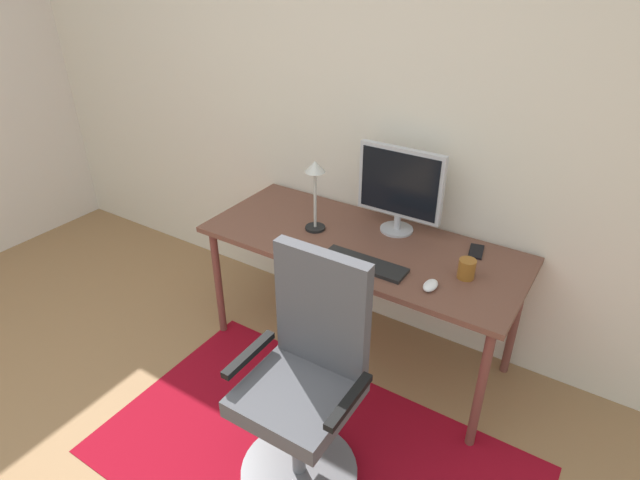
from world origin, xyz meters
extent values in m
cube|color=silver|center=(0.00, 2.20, 1.30)|extent=(6.00, 0.10, 2.60)
cube|color=maroon|center=(0.53, 0.99, 0.00)|extent=(2.00, 1.18, 0.01)
cube|color=brown|center=(0.34, 1.78, 0.72)|extent=(1.70, 0.71, 0.03)
cylinder|color=brown|center=(-0.45, 1.48, 0.35)|extent=(0.04, 0.04, 0.71)
cylinder|color=brown|center=(1.13, 1.48, 0.35)|extent=(0.04, 0.04, 0.71)
cylinder|color=brown|center=(-0.45, 2.07, 0.35)|extent=(0.04, 0.04, 0.71)
cylinder|color=brown|center=(1.13, 2.07, 0.35)|extent=(0.04, 0.04, 0.71)
cylinder|color=#B2B2B7|center=(0.44, 1.99, 0.75)|extent=(0.18, 0.18, 0.01)
cylinder|color=#B2B2B7|center=(0.44, 1.99, 0.79)|extent=(0.04, 0.04, 0.08)
cube|color=#B7B7BC|center=(0.44, 1.99, 1.02)|extent=(0.47, 0.04, 0.38)
cube|color=black|center=(0.44, 1.97, 1.02)|extent=(0.43, 0.00, 0.34)
cube|color=black|center=(0.46, 1.58, 0.75)|extent=(0.43, 0.13, 0.02)
ellipsoid|color=white|center=(0.81, 1.57, 0.76)|extent=(0.06, 0.10, 0.03)
cylinder|color=#92571E|center=(0.91, 1.74, 0.79)|extent=(0.08, 0.08, 0.10)
cube|color=black|center=(0.88, 2.00, 0.74)|extent=(0.09, 0.15, 0.01)
cylinder|color=black|center=(0.05, 1.76, 0.75)|extent=(0.11, 0.11, 0.01)
cylinder|color=beige|center=(0.05, 1.76, 0.92)|extent=(0.02, 0.02, 0.32)
cone|color=beige|center=(0.05, 1.76, 1.11)|extent=(0.11, 0.11, 0.06)
cylinder|color=slate|center=(0.53, 0.89, 0.03)|extent=(0.53, 0.53, 0.05)
cylinder|color=slate|center=(0.53, 0.89, 0.26)|extent=(0.06, 0.06, 0.42)
cube|color=#4C4C51|center=(0.53, 0.89, 0.51)|extent=(0.45, 0.45, 0.08)
cube|color=#4C4C51|center=(0.53, 1.08, 0.82)|extent=(0.42, 0.06, 0.55)
cube|color=black|center=(0.29, 0.89, 0.62)|extent=(0.04, 0.31, 0.03)
cube|color=black|center=(0.78, 0.89, 0.62)|extent=(0.04, 0.31, 0.03)
camera|label=1|loc=(1.44, -0.35, 2.12)|focal=29.42mm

